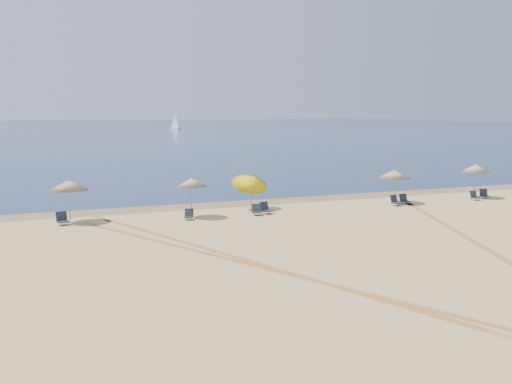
# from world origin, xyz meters

# --- Properties ---
(ground) EXTENTS (160.00, 160.00, 0.00)m
(ground) POSITION_xyz_m (0.00, 0.00, 0.00)
(ground) COLOR tan
(ground) RESTS_ON ground
(ocean) EXTENTS (500.00, 500.00, 0.00)m
(ocean) POSITION_xyz_m (0.00, 225.00, 0.01)
(ocean) COLOR #0C2151
(ocean) RESTS_ON ground
(wet_sand) EXTENTS (500.00, 500.00, 0.00)m
(wet_sand) POSITION_xyz_m (0.00, 24.00, 0.00)
(wet_sand) COLOR olive
(wet_sand) RESTS_ON ground
(umbrella_1) EXTENTS (2.18, 2.18, 2.47)m
(umbrella_1) POSITION_xyz_m (-10.93, 20.90, 2.13)
(umbrella_1) COLOR gray
(umbrella_1) RESTS_ON ground
(umbrella_2) EXTENTS (1.99, 2.04, 2.45)m
(umbrella_2) POSITION_xyz_m (-4.13, 19.89, 2.08)
(umbrella_2) COLOR gray
(umbrella_2) RESTS_ON ground
(umbrella_3) EXTENTS (2.31, 2.32, 2.64)m
(umbrella_3) POSITION_xyz_m (0.04, 21.10, 1.88)
(umbrella_3) COLOR gray
(umbrella_3) RESTS_ON ground
(umbrella_4) EXTENTS (2.25, 2.25, 2.34)m
(umbrella_4) POSITION_xyz_m (10.09, 19.99, 2.00)
(umbrella_4) COLOR gray
(umbrella_4) RESTS_ON ground
(umbrella_5) EXTENTS (2.08, 2.08, 2.51)m
(umbrella_5) POSITION_xyz_m (17.00, 19.89, 2.17)
(umbrella_5) COLOR gray
(umbrella_5) RESTS_ON ground
(chair_1) EXTENTS (0.74, 0.81, 0.72)m
(chair_1) POSITION_xyz_m (-11.37, 20.43, 0.32)
(chair_1) COLOR black
(chair_1) RESTS_ON ground
(chair_2) EXTENTS (0.68, 0.74, 0.62)m
(chair_2) POSITION_xyz_m (-4.45, 19.34, 0.27)
(chair_2) COLOR black
(chair_2) RESTS_ON ground
(chair_3) EXTENTS (0.70, 0.77, 0.67)m
(chair_3) POSITION_xyz_m (-0.26, 19.24, 0.29)
(chair_3) COLOR black
(chair_3) RESTS_ON ground
(chair_4) EXTENTS (0.79, 0.86, 0.73)m
(chair_4) POSITION_xyz_m (0.44, 19.48, 0.32)
(chair_4) COLOR black
(chair_4) RESTS_ON ground
(chair_5) EXTENTS (0.71, 0.79, 0.70)m
(chair_5) POSITION_xyz_m (9.68, 19.16, 0.31)
(chair_5) COLOR black
(chair_5) RESTS_ON ground
(chair_6) EXTENTS (0.61, 0.69, 0.66)m
(chair_6) POSITION_xyz_m (10.69, 19.60, 0.29)
(chair_6) COLOR black
(chair_6) RESTS_ON ground
(chair_7) EXTENTS (0.55, 0.65, 0.66)m
(chair_7) POSITION_xyz_m (16.29, 19.06, 0.29)
(chair_7) COLOR black
(chair_7) RESTS_ON ground
(chair_8) EXTENTS (0.75, 0.81, 0.68)m
(chair_8) POSITION_xyz_m (17.53, 19.47, 0.30)
(chair_8) COLOR black
(chair_8) RESTS_ON ground
(sailboat_0) EXTENTS (3.04, 5.46, 7.92)m
(sailboat_0) POSITION_xyz_m (37.01, 190.61, 2.39)
(sailboat_0) COLOR white
(sailboat_0) RESTS_ON ocean
(tire_tracks) EXTENTS (48.31, 42.17, 0.00)m
(tire_tracks) POSITION_xyz_m (-1.19, 8.91, 0.00)
(tire_tracks) COLOR tan
(tire_tracks) RESTS_ON ground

